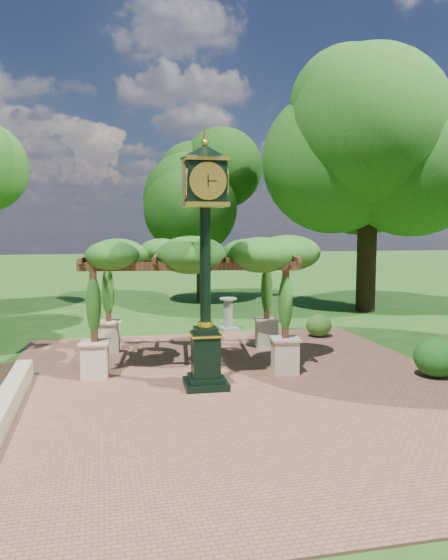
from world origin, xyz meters
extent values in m
plane|color=#1E4714|center=(0.00, 0.00, 0.00)|extent=(120.00, 120.00, 0.00)
cube|color=brown|center=(0.00, 1.00, 0.02)|extent=(10.00, 12.00, 0.04)
cube|color=#C6B793|center=(-4.60, 0.50, 0.20)|extent=(0.35, 5.00, 0.40)
cube|color=black|center=(-0.70, 1.17, 0.11)|extent=(0.95, 0.95, 0.14)
cube|color=black|center=(-0.70, 1.17, 0.72)|extent=(0.59, 0.59, 1.03)
cube|color=gold|center=(-0.70, 1.17, 1.18)|extent=(0.66, 0.66, 0.05)
cylinder|color=black|center=(-0.70, 1.17, 2.66)|extent=(0.24, 0.24, 2.62)
cube|color=black|center=(-0.70, 1.17, 4.37)|extent=(0.83, 0.83, 0.80)
cylinder|color=white|center=(-0.72, 0.76, 4.37)|extent=(0.68, 0.06, 0.68)
cone|color=black|center=(-0.70, 1.17, 4.99)|extent=(1.06, 1.06, 0.28)
sphere|color=gold|center=(-0.70, 1.17, 5.17)|extent=(0.16, 0.16, 0.16)
cube|color=beige|center=(-3.02, 2.45, 0.43)|extent=(0.64, 0.64, 0.79)
cube|color=#51311C|center=(-3.02, 2.45, 1.68)|extent=(0.16, 0.16, 1.62)
cube|color=beige|center=(1.33, 1.87, 0.43)|extent=(0.64, 0.64, 0.79)
cube|color=#51311C|center=(1.33, 1.87, 1.68)|extent=(0.16, 0.16, 1.62)
cube|color=beige|center=(-2.67, 5.06, 0.43)|extent=(0.64, 0.64, 0.79)
cube|color=#51311C|center=(-2.67, 5.06, 1.68)|extent=(0.16, 0.16, 1.62)
cube|color=beige|center=(1.67, 4.48, 0.43)|extent=(0.64, 0.64, 0.79)
cube|color=#51311C|center=(1.67, 4.48, 1.68)|extent=(0.16, 0.16, 1.62)
cube|color=#51311C|center=(-0.85, 2.16, 2.57)|extent=(5.06, 0.79, 0.19)
cube|color=#51311C|center=(-0.50, 4.77, 2.57)|extent=(5.06, 0.79, 0.19)
ellipsoid|color=#255A19|center=(-0.67, 3.47, 2.80)|extent=(5.46, 3.80, 0.88)
cube|color=gray|center=(1.26, 7.52, 0.05)|extent=(0.73, 0.73, 0.11)
cylinder|color=gray|center=(1.26, 7.52, 0.54)|extent=(0.37, 0.37, 0.98)
cylinder|color=gray|center=(1.26, 7.52, 1.06)|extent=(0.69, 0.69, 0.05)
ellipsoid|color=#1B5818|center=(4.59, 0.80, 0.50)|extent=(1.21, 1.21, 0.91)
ellipsoid|color=#32641D|center=(3.73, 5.65, 0.39)|extent=(0.91, 0.91, 0.71)
cylinder|color=#342414|center=(1.73, 14.60, 1.46)|extent=(0.64, 0.64, 2.93)
ellipsoid|color=#173A0E|center=(1.73, 14.60, 5.24)|extent=(3.80, 3.80, 4.63)
cylinder|color=black|center=(7.70, 10.33, 2.00)|extent=(0.79, 0.79, 4.00)
ellipsoid|color=#255819|center=(7.70, 10.33, 7.16)|extent=(5.67, 5.67, 6.32)
camera|label=1|loc=(-2.80, -10.05, 3.47)|focal=35.00mm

